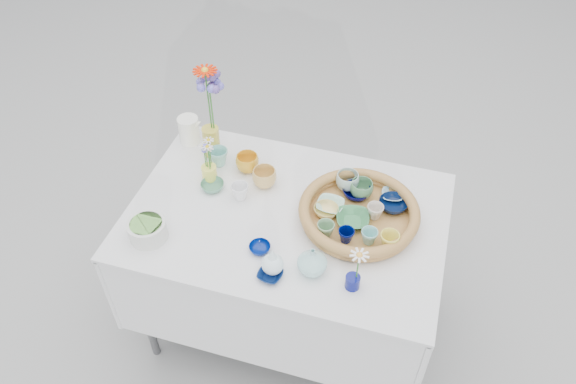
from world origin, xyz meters
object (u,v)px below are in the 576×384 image
(display_table, at_px, (287,320))
(tall_vase_yellow, at_px, (211,141))
(wicker_tray, at_px, (359,213))
(bud_vase_seafoam, at_px, (312,261))

(display_table, distance_m, tall_vase_yellow, 0.97)
(wicker_tray, height_order, tall_vase_yellow, tall_vase_yellow)
(display_table, distance_m, wicker_tray, 0.85)
(display_table, height_order, wicker_tray, wicker_tray)
(display_table, relative_size, wicker_tray, 2.66)
(bud_vase_seafoam, bearing_deg, tall_vase_yellow, 139.34)
(wicker_tray, bearing_deg, tall_vase_yellow, 163.05)
(display_table, bearing_deg, tall_vase_yellow, 148.02)
(display_table, height_order, tall_vase_yellow, tall_vase_yellow)
(bud_vase_seafoam, distance_m, tall_vase_yellow, 0.78)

